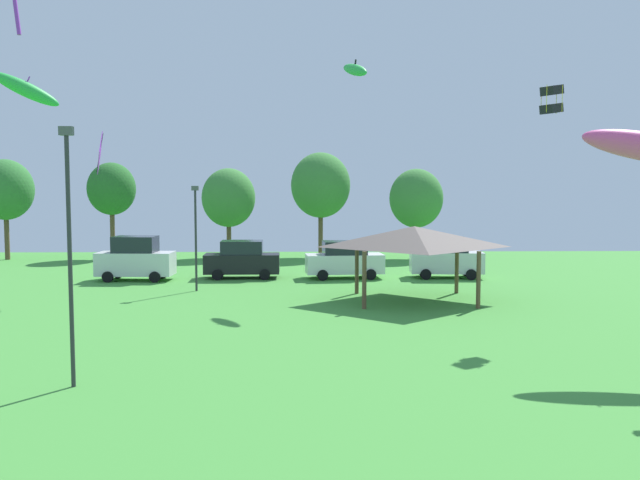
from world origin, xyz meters
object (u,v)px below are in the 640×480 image
object	(u,v)px
park_pavilion	(414,237)
treeline_tree_3	(321,185)
light_post_2	(69,243)
treeline_tree_0	(5,190)
kite_flying_9	(355,70)
treeline_tree_4	(416,199)
kite_flying_5	(26,89)
treeline_tree_2	(229,198)
treeline_tree_1	(112,189)
parked_car_rightmost_in_row	(446,258)
light_post_1	(196,231)
parked_car_second_from_left	(242,260)
parked_car_leftmost	(136,259)
kite_flying_6	(100,153)
parked_car_third_from_left	(345,260)
kite_flying_3	(552,100)

from	to	relation	value
park_pavilion	treeline_tree_3	bearing A→B (deg)	100.99
park_pavilion	light_post_2	size ratio (longest dim) A/B	0.94
light_post_2	treeline_tree_0	bearing A→B (deg)	116.02
kite_flying_9	treeline_tree_4	distance (m)	18.84
kite_flying_5	treeline_tree_2	distance (m)	28.70
treeline_tree_1	parked_car_rightmost_in_row	bearing A→B (deg)	-27.03
light_post_2	light_post_1	bearing A→B (deg)	87.79
parked_car_second_from_left	treeline_tree_0	distance (m)	21.92
parked_car_leftmost	treeline_tree_0	distance (m)	17.50
kite_flying_6	treeline_tree_2	xyz separation A→B (m)	(4.27, 18.47, -2.54)
parked_car_third_from_left	kite_flying_9	bearing A→B (deg)	-93.21
parked_car_third_from_left	treeline_tree_0	bearing A→B (deg)	150.99
parked_car_rightmost_in_row	treeline_tree_3	xyz separation A→B (m)	(-7.29, 12.53, 4.39)
treeline_tree_3	treeline_tree_4	bearing A→B (deg)	-11.12
parked_car_third_from_left	treeline_tree_3	size ratio (longest dim) A/B	0.58
treeline_tree_0	kite_flying_3	bearing A→B (deg)	-37.36
kite_flying_6	treeline_tree_2	bearing A→B (deg)	76.98
kite_flying_6	kite_flying_9	distance (m)	13.46
kite_flying_9	light_post_1	distance (m)	11.73
kite_flying_9	treeline_tree_4	size ratio (longest dim) A/B	0.39
treeline_tree_0	treeline_tree_3	bearing A→B (deg)	3.94
light_post_1	light_post_2	size ratio (longest dim) A/B	0.78
light_post_1	treeline_tree_2	distance (m)	17.02
treeline_tree_4	light_post_1	bearing A→B (deg)	-131.78
treeline_tree_4	park_pavilion	bearing A→B (deg)	-99.63
parked_car_leftmost	parked_car_third_from_left	bearing A→B (deg)	5.67
kite_flying_9	parked_car_second_from_left	distance (m)	13.32
treeline_tree_3	park_pavilion	bearing A→B (deg)	-79.01
kite_flying_6	kite_flying_3	bearing A→B (deg)	-20.13
parked_car_second_from_left	treeline_tree_3	distance (m)	14.09
kite_flying_3	treeline_tree_4	world-z (taller)	kite_flying_3
light_post_1	treeline_tree_3	size ratio (longest dim) A/B	0.68
park_pavilion	kite_flying_9	bearing A→B (deg)	135.09
kite_flying_9	parked_car_third_from_left	world-z (taller)	kite_flying_9
parked_car_leftmost	parked_car_rightmost_in_row	world-z (taller)	parked_car_leftmost
parked_car_third_from_left	treeline_tree_3	xyz separation A→B (m)	(-1.14, 12.57, 4.47)
parked_car_second_from_left	parked_car_third_from_left	xyz separation A→B (m)	(6.16, -0.19, -0.01)
treeline_tree_2	kite_flying_9	bearing A→B (deg)	-64.27
treeline_tree_0	treeline_tree_4	xyz separation A→B (m)	(30.93, 0.20, -0.66)
park_pavilion	treeline_tree_2	xyz separation A→B (m)	(-11.14, 20.22, 1.54)
light_post_2	parked_car_leftmost	bearing A→B (deg)	99.46
treeline_tree_1	treeline_tree_4	bearing A→B (deg)	-1.97
kite_flying_9	parked_car_second_from_left	bearing A→B (deg)	138.70
kite_flying_5	treeline_tree_1	distance (m)	28.55
kite_flying_6	light_post_1	world-z (taller)	kite_flying_6
treeline_tree_2	treeline_tree_0	bearing A→B (deg)	-175.77
park_pavilion	parked_car_leftmost	bearing A→B (deg)	154.00
treeline_tree_2	kite_flying_6	bearing A→B (deg)	-103.02
light_post_1	treeline_tree_0	world-z (taller)	treeline_tree_0
kite_flying_3	kite_flying_5	world-z (taller)	kite_flying_5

